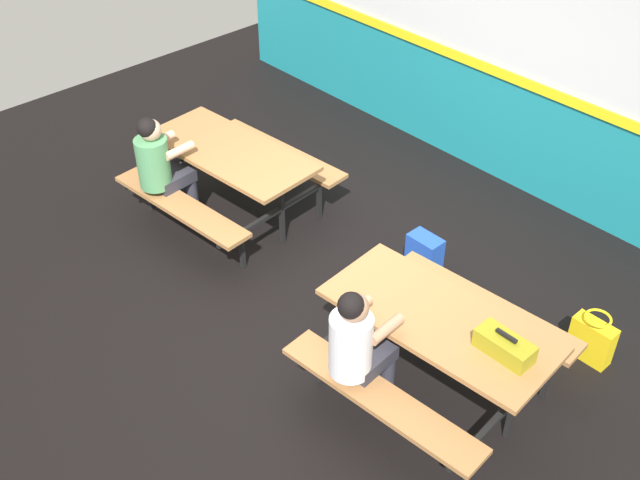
# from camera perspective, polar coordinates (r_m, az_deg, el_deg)

# --- Properties ---
(ground_plane) EXTENTS (10.00, 10.00, 0.02)m
(ground_plane) POSITION_cam_1_polar(r_m,az_deg,el_deg) (6.81, -0.43, -3.97)
(ground_plane) COLOR black
(accent_backdrop) EXTENTS (8.00, 0.14, 2.60)m
(accent_backdrop) POSITION_cam_1_polar(r_m,az_deg,el_deg) (7.91, 14.58, 12.07)
(accent_backdrop) COLOR teal
(accent_backdrop) RESTS_ON ground
(picnic_table_left) EXTENTS (1.75, 1.68, 0.74)m
(picnic_table_left) POSITION_cam_1_polar(r_m,az_deg,el_deg) (7.45, -6.52, 5.48)
(picnic_table_left) COLOR #9E6B3D
(picnic_table_left) RESTS_ON ground
(picnic_table_right) EXTENTS (1.75, 1.68, 0.74)m
(picnic_table_right) POSITION_cam_1_polar(r_m,az_deg,el_deg) (5.68, 8.58, -6.84)
(picnic_table_right) COLOR #9E6B3D
(picnic_table_right) RESTS_ON ground
(student_nearer) EXTENTS (0.38, 0.53, 1.21)m
(student_nearer) POSITION_cam_1_polar(r_m,az_deg,el_deg) (7.32, -11.56, 5.51)
(student_nearer) COLOR #2D2D38
(student_nearer) RESTS_ON ground
(student_further) EXTENTS (0.38, 0.53, 1.21)m
(student_further) POSITION_cam_1_polar(r_m,az_deg,el_deg) (5.37, 2.80, -7.56)
(student_further) COLOR #2D2D38
(student_further) RESTS_ON ground
(toolbox_grey) EXTENTS (0.40, 0.18, 0.18)m
(toolbox_grey) POSITION_cam_1_polar(r_m,az_deg,el_deg) (5.34, 13.34, -7.55)
(toolbox_grey) COLOR olive
(toolbox_grey) RESTS_ON picnic_table_right
(backpack_dark) EXTENTS (0.30, 0.22, 0.44)m
(backpack_dark) POSITION_cam_1_polar(r_m,az_deg,el_deg) (6.90, 7.64, -1.28)
(backpack_dark) COLOR #1E47B2
(backpack_dark) RESTS_ON ground
(tote_bag_bright) EXTENTS (0.34, 0.21, 0.43)m
(tote_bag_bright) POSITION_cam_1_polar(r_m,az_deg,el_deg) (6.47, 19.25, -6.88)
(tote_bag_bright) COLOR yellow
(tote_bag_bright) RESTS_ON ground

